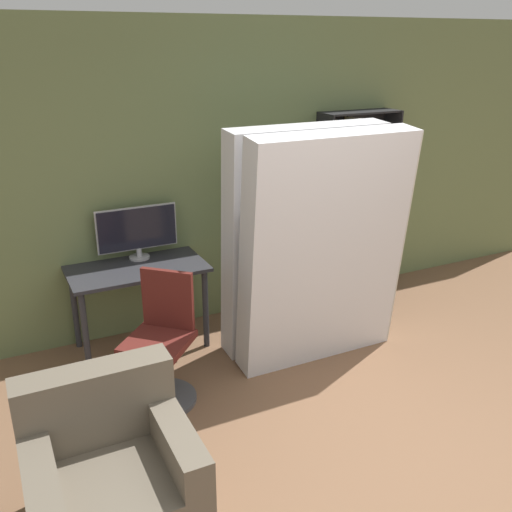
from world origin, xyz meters
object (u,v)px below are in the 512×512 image
armchair (111,476)px  mattress_far (303,239)px  office_chair (162,350)px  bookshelf (345,206)px  mattress_near (325,252)px  monitor (137,230)px

armchair → mattress_far: bearing=34.3°
office_chair → mattress_far: (1.35, 0.31, 0.55)m
bookshelf → armchair: bookshelf is taller
mattress_far → office_chair: bearing=-167.1°
bookshelf → mattress_near: size_ratio=0.99×
monitor → mattress_far: size_ratio=0.36×
mattress_near → mattress_far: mattress_near is taller
office_chair → bookshelf: (2.24, 1.00, 0.54)m
monitor → bookshelf: 2.10m
office_chair → mattress_near: size_ratio=0.51×
mattress_far → armchair: size_ratio=2.23×
office_chair → armchair: office_chair is taller
bookshelf → mattress_far: bearing=-142.2°
mattress_far → armchair: 2.45m
monitor → mattress_far: mattress_far is taller
armchair → office_chair: bearing=59.4°
bookshelf → armchair: 3.55m
armchair → monitor: bearing=70.0°
bookshelf → mattress_near: mattress_near is taller
mattress_near → armchair: 2.29m
monitor → mattress_near: (1.22, -1.04, -0.05)m
bookshelf → armchair: (-2.84, -2.02, -0.62)m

